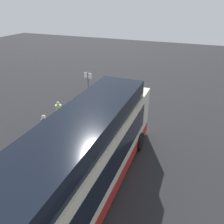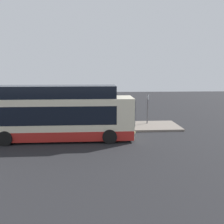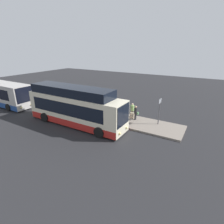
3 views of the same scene
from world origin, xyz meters
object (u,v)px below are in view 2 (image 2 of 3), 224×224
at_px(passenger_with_bags, 113,114).
at_px(suitcase, 115,120).
at_px(bus_lead, 57,116).
at_px(passenger_boarding, 91,114).
at_px(sign_post, 148,106).
at_px(passenger_waiting, 121,115).

bearing_deg(passenger_with_bags, suitcase, -10.30).
bearing_deg(bus_lead, passenger_with_bags, 46.07).
height_order(passenger_boarding, suitcase, passenger_boarding).
bearing_deg(sign_post, passenger_boarding, 178.51).
bearing_deg(sign_post, passenger_waiting, -178.26).
bearing_deg(passenger_waiting, suitcase, -114.16).
relative_size(passenger_boarding, sign_post, 0.63).
bearing_deg(suitcase, sign_post, -2.72).
relative_size(passenger_boarding, passenger_waiting, 1.08).
distance_m(suitcase, sign_post, 3.34).
xyz_separation_m(passenger_boarding, passenger_with_bags, (2.14, 0.49, -0.12)).
distance_m(bus_lead, passenger_waiting, 6.60).
relative_size(passenger_waiting, passenger_with_bags, 1.01).
distance_m(passenger_boarding, sign_post, 5.45).
distance_m(passenger_waiting, suitcase, 0.78).
height_order(passenger_waiting, passenger_with_bags, passenger_waiting).
bearing_deg(passenger_with_bags, bus_lead, -78.58).
xyz_separation_m(passenger_waiting, sign_post, (2.53, 0.08, 0.83)).
height_order(passenger_boarding, passenger_with_bags, passenger_boarding).
bearing_deg(bus_lead, passenger_boarding, 60.61).
relative_size(bus_lead, sign_post, 4.05).
xyz_separation_m(bus_lead, passenger_waiting, (5.21, 3.96, -0.79)).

